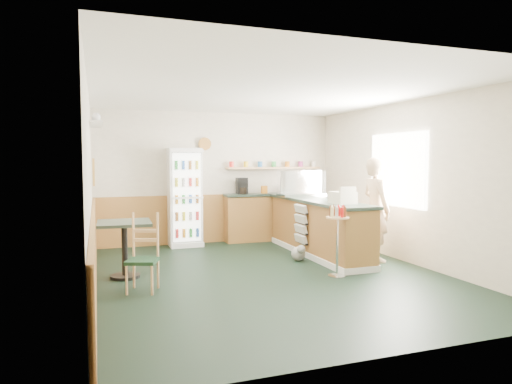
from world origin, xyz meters
name	(u,v)px	position (x,y,z in m)	size (l,w,h in m)	color
ground	(270,275)	(0.00, 0.00, 0.00)	(6.00, 6.00, 0.00)	black
room_envelope	(240,172)	(-0.23, 0.73, 1.52)	(5.04, 6.02, 2.72)	beige
service_counter	(318,230)	(1.35, 1.07, 0.46)	(0.68, 3.01, 1.01)	#A77936
back_counter	(275,215)	(1.19, 2.80, 0.55)	(2.24, 0.42, 1.69)	#A77936
drinks_fridge	(185,197)	(-0.76, 2.74, 0.98)	(0.64, 0.54, 1.95)	white
display_case	(301,184)	(1.35, 1.80, 1.26)	(0.87, 0.46, 0.50)	silver
cash_register	(343,198)	(1.35, 0.22, 1.11)	(0.34, 0.35, 0.19)	beige
shopkeeper	(376,209)	(2.05, 0.31, 0.88)	(0.59, 0.42, 1.76)	tan
condiment_stand	(337,230)	(0.90, -0.42, 0.69)	(0.33, 0.33, 1.04)	silver
newspaper_rack	(301,224)	(0.99, 1.04, 0.58)	(0.09, 0.44, 0.70)	black
cafe_table	(125,238)	(-2.05, 0.56, 0.58)	(0.77, 0.77, 0.83)	black
cafe_chair	(142,250)	(-1.87, -0.17, 0.53)	(0.49, 0.49, 1.02)	black
dog_doorstop	(299,253)	(0.81, 0.72, 0.14)	(0.24, 0.31, 0.29)	gray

